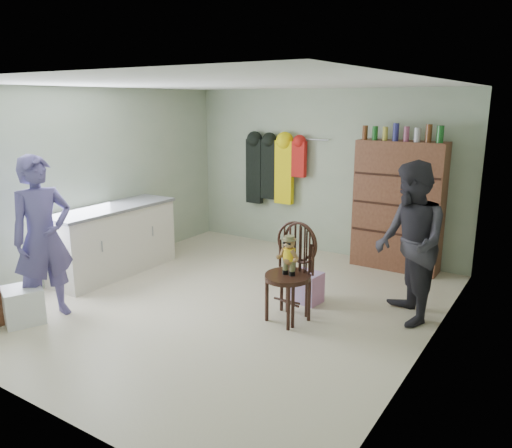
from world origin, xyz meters
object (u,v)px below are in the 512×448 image
Objects in this scene: chair_front at (291,265)px; dresser at (398,205)px; counter at (113,240)px; chair_far at (290,268)px.

dresser is (0.41, 2.32, 0.29)m from chair_front.
counter is 2.79m from chair_front.
chair_far is at bearing 144.92° from chair_front.
dresser reaches higher than counter.
counter is 0.91× the size of dresser.
chair_front is 0.08m from chair_far.
counter is at bearing -144.32° from dresser.
chair_front is (2.79, -0.02, 0.15)m from counter.
chair_front is 0.53× the size of dresser.
chair_far is 0.52× the size of dresser.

